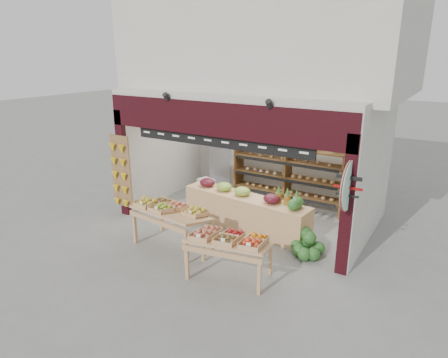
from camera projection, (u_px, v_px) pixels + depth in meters
The scene contains 11 objects.
ground at pixel (240, 222), 9.70m from camera, with size 60.00×60.00×0.00m, color slate.
shop_structure at pixel (274, 53), 9.82m from camera, with size 6.36×5.12×5.40m.
banana_board at pixel (120, 173), 9.77m from camera, with size 0.60×0.15×1.80m.
gift_sign at pixel (348, 186), 6.87m from camera, with size 0.04×0.93×0.92m.
back_shelving at pixel (288, 162), 10.45m from camera, with size 3.03×0.50×1.87m.
refrigerator at pixel (227, 159), 11.64m from camera, with size 0.75×0.75×1.92m, color #B5B7BC.
cardboard_stack at pixel (212, 197), 10.67m from camera, with size 1.11×0.80×0.70m.
mid_counter at pixel (245, 211), 9.26m from camera, with size 3.22×0.97×1.01m.
display_table_left at pixel (169, 210), 8.36m from camera, with size 1.69×1.06×1.02m.
display_table_right at pixel (229, 240), 7.13m from camera, with size 1.59×1.07×0.95m.
watermelon_pile at pixel (306, 246), 8.07m from camera, with size 0.67×0.69×0.53m.
Camera 1 is at (4.32, -7.82, 3.95)m, focal length 32.00 mm.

